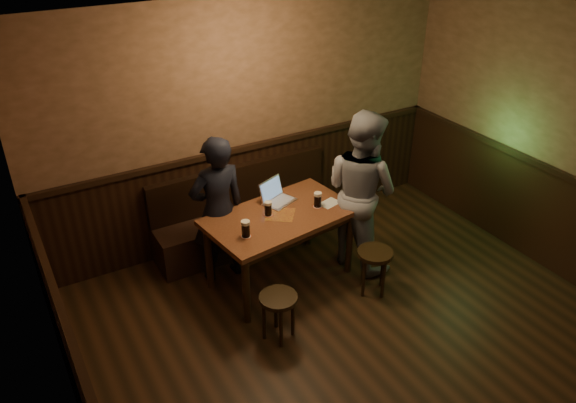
% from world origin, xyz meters
% --- Properties ---
extents(room, '(5.04, 6.04, 2.84)m').
position_xyz_m(room, '(0.00, 0.22, 1.20)').
color(room, black).
rests_on(room, ground).
extents(bench, '(2.20, 0.50, 0.95)m').
position_xyz_m(bench, '(-0.21, 2.75, 0.31)').
color(bench, black).
rests_on(bench, ground).
extents(pub_table, '(1.62, 1.06, 0.82)m').
position_xyz_m(pub_table, '(-0.21, 1.93, 0.70)').
color(pub_table, '#5C2E1A').
rests_on(pub_table, ground).
extents(stool_left, '(0.45, 0.45, 0.48)m').
position_xyz_m(stool_left, '(-0.66, 1.16, 0.39)').
color(stool_left, black).
rests_on(stool_left, ground).
extents(stool_right, '(0.42, 0.42, 0.50)m').
position_xyz_m(stool_right, '(0.53, 1.27, 0.40)').
color(stool_right, black).
rests_on(stool_right, ground).
extents(pint_left, '(0.11, 0.11, 0.17)m').
position_xyz_m(pint_left, '(-0.69, 1.74, 0.90)').
color(pint_left, '#AC3715').
rests_on(pint_left, pub_table).
extents(pint_mid, '(0.10, 0.10, 0.16)m').
position_xyz_m(pint_mid, '(-0.32, 1.98, 0.89)').
color(pint_mid, '#AC3715').
rests_on(pint_mid, pub_table).
extents(pint_right, '(0.11, 0.11, 0.17)m').
position_xyz_m(pint_right, '(0.21, 1.88, 0.89)').
color(pint_right, '#AC3715').
rests_on(pint_right, pub_table).
extents(laptop, '(0.41, 0.37, 0.23)m').
position_xyz_m(laptop, '(-0.11, 2.19, 0.87)').
color(laptop, silver).
rests_on(laptop, pub_table).
extents(menu, '(0.25, 0.20, 0.00)m').
position_xyz_m(menu, '(0.35, 1.87, 0.81)').
color(menu, silver).
rests_on(menu, pub_table).
extents(person_suit, '(0.60, 0.40, 1.64)m').
position_xyz_m(person_suit, '(-0.73, 2.31, 0.82)').
color(person_suit, black).
rests_on(person_suit, ground).
extents(person_grey, '(0.85, 0.99, 1.79)m').
position_xyz_m(person_grey, '(0.72, 1.81, 0.90)').
color(person_grey, gray).
rests_on(person_grey, ground).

